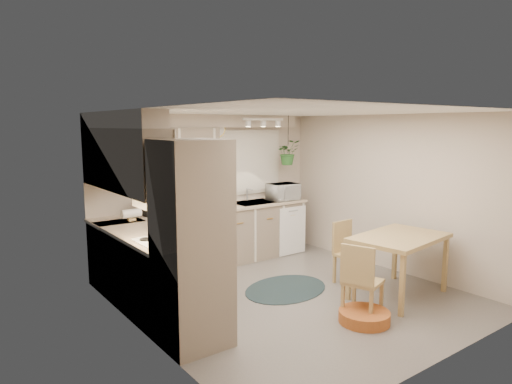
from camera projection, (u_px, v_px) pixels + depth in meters
floor at (292, 296)px, 6.00m from camera, size 4.20×4.20×0.00m
ceiling at (295, 112)px, 5.65m from camera, size 4.20×4.20×0.00m
wall_back at (209, 189)px, 7.49m from camera, size 4.00×0.04×2.40m
wall_front at (445, 240)px, 4.16m from camera, size 4.00×0.04×2.40m
wall_left at (146, 228)px, 4.65m from camera, size 0.04×4.20×2.40m
wall_right at (391, 193)px, 7.00m from camera, size 0.04×4.20×2.40m
base_cab_left at (142, 271)px, 5.63m from camera, size 0.60×1.85×0.90m
base_cab_back at (209, 238)px, 7.25m from camera, size 3.60×0.60×0.90m
counter_left at (142, 234)px, 5.57m from camera, size 0.64×1.89×0.04m
counter_back at (208, 210)px, 7.17m from camera, size 3.64×0.64×0.04m
oven_stack at (192, 245)px, 4.56m from camera, size 0.65×0.65×2.10m
wall_oven_face at (219, 240)px, 4.75m from camera, size 0.02×0.56×0.58m
upper_cab_left at (124, 160)px, 5.45m from camera, size 0.35×2.00×0.75m
upper_cab_back at (156, 153)px, 6.68m from camera, size 2.00×0.35×0.75m
soffit_left at (120, 120)px, 5.37m from camera, size 0.30×2.00×0.20m
soffit_back at (202, 121)px, 7.10m from camera, size 3.60×0.30×0.20m
cooktop at (163, 241)px, 5.11m from camera, size 0.52×0.58×0.02m
range_hood at (160, 201)px, 5.03m from camera, size 0.40×0.60×0.14m
window_blinds at (245, 163)px, 7.83m from camera, size 1.40×0.02×1.00m
window_frame at (244, 162)px, 7.83m from camera, size 1.50×0.02×1.10m
sink at (254, 205)px, 7.71m from camera, size 0.70×0.48×0.10m
dishwasher_front at (293, 231)px, 7.89m from camera, size 0.58×0.02×0.83m
track_light_bar at (263, 119)px, 7.31m from camera, size 0.80×0.04×0.04m
wall_clock at (217, 129)px, 7.42m from camera, size 0.30×0.03×0.30m
dining_table at (398, 266)px, 5.99m from camera, size 1.39×1.03×0.81m
chair_left at (363, 280)px, 5.33m from camera, size 0.53×0.53×0.89m
chair_back at (352, 253)px, 6.44m from camera, size 0.43×0.43×0.88m
braided_rug at (286, 289)px, 6.27m from camera, size 1.47×1.22×0.01m
pet_bed at (364, 317)px, 5.20m from camera, size 0.76×0.76×0.13m
microwave at (283, 190)px, 7.93m from camera, size 0.53×0.30×0.36m
soap_bottle at (228, 202)px, 7.57m from camera, size 0.08×0.17×0.08m
hanging_plant at (288, 155)px, 7.90m from camera, size 0.51×0.53×0.34m
coffee_maker at (148, 206)px, 6.57m from camera, size 0.18×0.21×0.29m
toaster at (185, 205)px, 6.95m from camera, size 0.31×0.20×0.18m
knife_block at (187, 202)px, 6.99m from camera, size 0.12×0.12×0.24m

